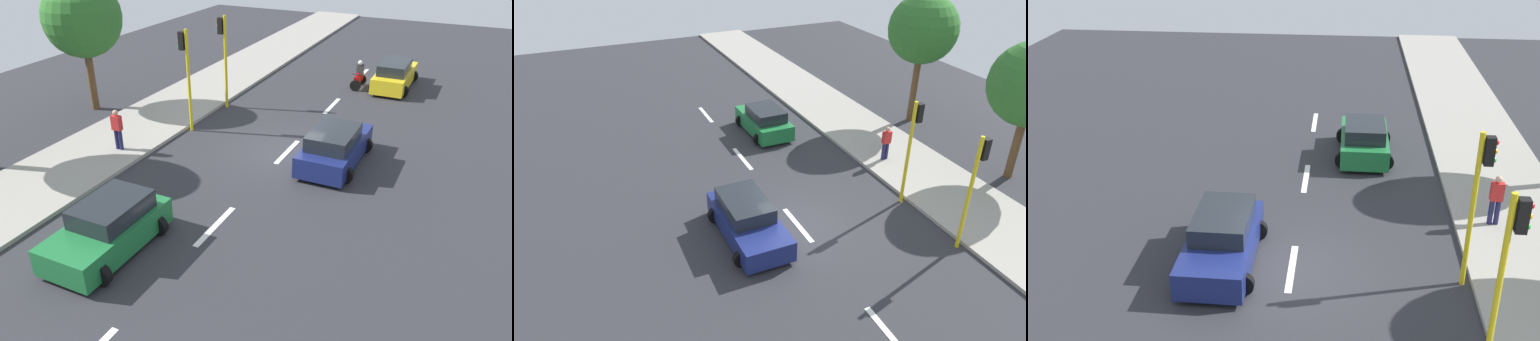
{
  "view_description": "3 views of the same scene",
  "coord_description": "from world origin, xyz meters",
  "views": [
    {
      "loc": [
        -6.79,
        17.28,
        8.87
      ],
      "look_at": [
        -0.29,
        3.61,
        0.92
      ],
      "focal_mm": 35.03,
      "sensor_mm": 36.0,
      "label": 1
    },
    {
      "loc": [
        -7.26,
        -13.6,
        11.26
      ],
      "look_at": [
        -0.25,
        2.12,
        1.43
      ],
      "focal_mm": 33.83,
      "sensor_mm": 36.0,
      "label": 2
    },
    {
      "loc": [
        1.28,
        -14.97,
        10.11
      ],
      "look_at": [
        -0.57,
        3.47,
        1.48
      ],
      "focal_mm": 43.67,
      "sensor_mm": 36.0,
      "label": 3
    }
  ],
  "objects": [
    {
      "name": "traffic_light_midblock",
      "position": [
        4.85,
        -3.58,
        2.93
      ],
      "size": [
        0.49,
        0.24,
        4.5
      ],
      "color": "yellow",
      "rests_on": "ground"
    },
    {
      "name": "traffic_light_corner",
      "position": [
        4.85,
        -0.26,
        2.93
      ],
      "size": [
        0.49,
        0.24,
        4.5
      ],
      "color": "yellow",
      "rests_on": "ground"
    },
    {
      "name": "lane_stripe_far_south",
      "position": [
        0.0,
        12.0,
        0.01
      ],
      "size": [
        0.2,
        2.4,
        0.01
      ],
      "primitive_type": "cube",
      "color": "white",
      "rests_on": "ground"
    },
    {
      "name": "lane_stripe_mid",
      "position": [
        0.0,
        0.0,
        0.01
      ],
      "size": [
        0.2,
        2.4,
        0.01
      ],
      "primitive_type": "cube",
      "color": "white",
      "rests_on": "ground"
    },
    {
      "name": "ground_plane",
      "position": [
        0.0,
        0.0,
        -0.05
      ],
      "size": [
        40.0,
        60.0,
        0.1
      ],
      "primitive_type": "cube",
      "color": "#2D2D33"
    },
    {
      "name": "car_dark_blue",
      "position": [
        -2.03,
        0.18,
        0.71
      ],
      "size": [
        2.29,
        4.34,
        1.52
      ],
      "color": "navy",
      "rests_on": "ground"
    },
    {
      "name": "lane_stripe_south",
      "position": [
        0.0,
        6.0,
        0.01
      ],
      "size": [
        0.2,
        2.4,
        0.01
      ],
      "primitive_type": "cube",
      "color": "white",
      "rests_on": "ground"
    },
    {
      "name": "car_green",
      "position": [
        2.17,
        8.32,
        0.71
      ],
      "size": [
        2.27,
        3.88,
        1.52
      ],
      "color": "#1E7238",
      "rests_on": "ground"
    },
    {
      "name": "pedestrian_near_signal",
      "position": [
        6.19,
        2.96,
        1.06
      ],
      "size": [
        0.4,
        0.24,
        1.69
      ],
      "color": "#1E1E4C",
      "rests_on": "sidewalk"
    }
  ]
}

